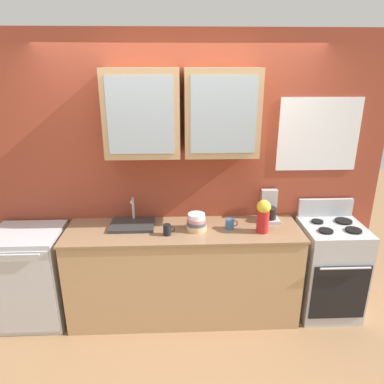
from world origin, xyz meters
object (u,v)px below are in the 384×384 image
(dishwasher, at_px, (32,276))
(cup_near_bowls, at_px, (230,224))
(coffee_maker, at_px, (269,209))
(stove_range, at_px, (329,269))
(bowl_stack, at_px, (196,222))
(cup_near_sink, at_px, (167,230))
(vase, at_px, (263,215))
(sink_faucet, at_px, (132,224))

(dishwasher, bearing_deg, cup_near_bowls, -0.00)
(cup_near_bowls, bearing_deg, coffee_maker, 25.75)
(stove_range, height_order, bowl_stack, stove_range)
(cup_near_sink, height_order, coffee_maker, coffee_maker)
(stove_range, bearing_deg, cup_near_bowls, -179.74)
(stove_range, xyz_separation_m, bowl_stack, (-1.28, -0.01, 0.52))
(bowl_stack, height_order, cup_near_bowls, bowl_stack)
(bowl_stack, bearing_deg, coffee_maker, 15.61)
(cup_near_sink, relative_size, dishwasher, 0.12)
(bowl_stack, xyz_separation_m, vase, (0.59, -0.07, 0.09))
(stove_range, distance_m, dishwasher, 2.82)
(sink_faucet, height_order, coffee_maker, coffee_maker)
(sink_faucet, distance_m, dishwasher, 1.07)
(cup_near_sink, height_order, cup_near_bowls, cup_near_sink)
(bowl_stack, relative_size, cup_near_bowls, 1.64)
(cup_near_sink, bearing_deg, vase, 1.81)
(cup_near_bowls, height_order, coffee_maker, coffee_maker)
(stove_range, height_order, sink_faucet, sink_faucet)
(cup_near_sink, distance_m, cup_near_bowls, 0.57)
(sink_faucet, relative_size, bowl_stack, 2.16)
(stove_range, xyz_separation_m, dishwasher, (-2.82, -0.00, -0.01))
(sink_faucet, bearing_deg, vase, -8.08)
(vase, height_order, cup_near_sink, vase)
(stove_range, bearing_deg, cup_near_sink, -176.18)
(vase, bearing_deg, bowl_stack, 173.26)
(bowl_stack, relative_size, dishwasher, 0.21)
(sink_faucet, height_order, vase, vase)
(bowl_stack, relative_size, vase, 0.62)
(stove_range, distance_m, bowl_stack, 1.39)
(sink_faucet, xyz_separation_m, cup_near_bowls, (0.89, -0.09, 0.03))
(bowl_stack, bearing_deg, cup_near_sink, -159.77)
(cup_near_bowls, distance_m, coffee_maker, 0.46)
(vase, bearing_deg, stove_range, 6.24)
(bowl_stack, xyz_separation_m, cup_near_sink, (-0.26, -0.10, -0.02))
(cup_near_sink, xyz_separation_m, cup_near_bowls, (0.57, 0.10, -0.00))
(cup_near_sink, distance_m, coffee_maker, 1.02)
(stove_range, bearing_deg, vase, -173.76)
(cup_near_bowls, bearing_deg, cup_near_sink, -170.10)
(dishwasher, bearing_deg, sink_faucet, 5.70)
(cup_near_sink, height_order, dishwasher, cup_near_sink)
(sink_faucet, relative_size, cup_near_bowls, 3.54)
(bowl_stack, distance_m, coffee_maker, 0.74)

